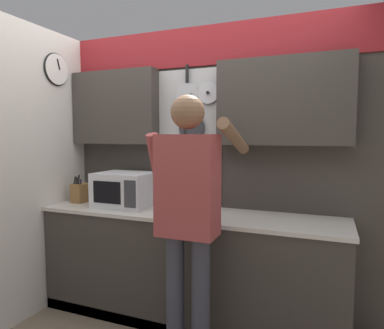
% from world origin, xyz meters
% --- Properties ---
extents(ground_plane, '(14.00, 14.00, 0.00)m').
position_xyz_m(ground_plane, '(0.00, 0.00, 0.00)').
color(ground_plane, '#756651').
extents(base_cabinet_counter, '(2.46, 0.58, 0.90)m').
position_xyz_m(base_cabinet_counter, '(0.00, -0.00, 0.44)').
color(base_cabinet_counter, '#38332D').
rests_on(base_cabinet_counter, ground_plane).
extents(back_wall_unit, '(3.03, 0.20, 2.42)m').
position_xyz_m(back_wall_unit, '(0.01, 0.26, 1.46)').
color(back_wall_unit, '#38332D').
rests_on(back_wall_unit, ground_plane).
extents(side_wall, '(0.07, 1.60, 2.42)m').
position_xyz_m(side_wall, '(-1.25, -0.42, 1.23)').
color(side_wall, silver).
rests_on(side_wall, ground_plane).
extents(microwave, '(0.48, 0.39, 0.29)m').
position_xyz_m(microwave, '(-0.58, 0.01, 1.04)').
color(microwave, silver).
rests_on(microwave, base_cabinet_counter).
extents(knife_block, '(0.12, 0.15, 0.26)m').
position_xyz_m(knife_block, '(-1.07, 0.02, 0.98)').
color(knife_block, brown).
rests_on(knife_block, base_cabinet_counter).
extents(utensil_crock, '(0.11, 0.11, 0.35)m').
position_xyz_m(utensil_crock, '(0.01, 0.01, 0.98)').
color(utensil_crock, white).
rests_on(utensil_crock, base_cabinet_counter).
extents(person, '(0.54, 0.67, 1.76)m').
position_xyz_m(person, '(0.22, -0.49, 1.06)').
color(person, '#383842').
rests_on(person, ground_plane).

